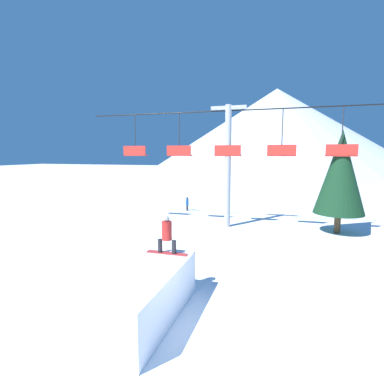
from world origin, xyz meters
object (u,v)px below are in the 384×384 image
Objects in this scene: snow_ramp at (142,295)px; distant_skier at (187,203)px; pine_tree_near at (341,172)px; snowboarder at (167,235)px.

snow_ramp is 17.73m from distant_skier.
pine_tree_near is 12.85m from distant_skier.
pine_tree_near is 5.37× the size of distant_skier.
snow_ramp is 2.97× the size of snowboarder.
snowboarder is (0.15, 1.75, 1.46)m from snow_ramp.
snow_ramp is 0.69× the size of pine_tree_near.
snowboarder reaches higher than distant_skier.
snow_ramp is at bearing -76.44° from distant_skier.
snow_ramp is 3.71× the size of distant_skier.
snowboarder is at bearing -123.45° from pine_tree_near.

